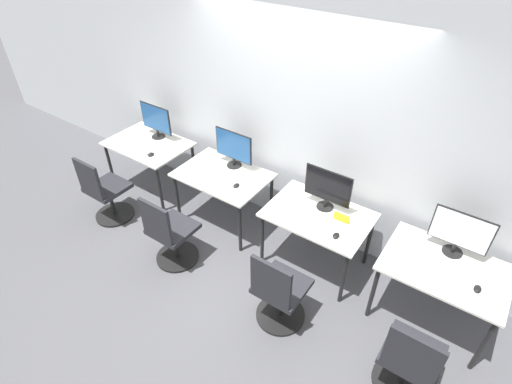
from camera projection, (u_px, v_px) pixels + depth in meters
The scene contains 23 objects.
ground_plane at pixel (249, 258), 4.54m from camera, with size 20.00×20.00×0.00m, color #4C4C51.
wall_back at pixel (294, 118), 4.26m from camera, with size 12.00×0.05×2.80m.
desk_far_left at pixel (149, 148), 5.26m from camera, with size 1.06×0.74×0.70m.
monitor_far_left at pixel (156, 120), 5.19m from camera, with size 0.51×0.18×0.45m.
keyboard_far_left at pixel (137, 148), 5.09m from camera, with size 0.43×0.17×0.02m.
mouse_far_left at pixel (151, 155), 4.96m from camera, with size 0.06×0.09×0.03m.
office_chair_far_left at pixel (105, 194), 4.87m from camera, with size 0.48×0.48×0.91m.
desk_left at pixel (223, 179), 4.69m from camera, with size 1.06×0.74×0.70m.
monitor_left at pixel (234, 148), 4.64m from camera, with size 0.51×0.18×0.45m.
keyboard_left at pixel (218, 177), 4.58m from camera, with size 0.43×0.17×0.02m.
mouse_left at pixel (236, 185), 4.44m from camera, with size 0.06×0.09×0.03m.
office_chair_left at pixel (170, 236), 4.29m from camera, with size 0.48×0.48×0.91m.
desk_right at pixel (318, 220), 4.12m from camera, with size 1.06×0.74×0.70m.
monitor_right at pixel (327, 188), 4.02m from camera, with size 0.51×0.18×0.45m.
keyboard_right at pixel (310, 223), 3.95m from camera, with size 0.43×0.17×0.02m.
mouse_right at pixel (336, 236), 3.80m from camera, with size 0.06×0.09×0.03m.
office_chair_right at pixel (279, 295), 3.67m from camera, with size 0.48×0.48×0.91m.
desk_far_right at pixel (443, 273), 3.55m from camera, with size 1.06×0.74×0.70m.
monitor_far_right at pixel (460, 232), 3.50m from camera, with size 0.51×0.18×0.45m.
keyboard_far_right at pixel (443, 273), 3.44m from camera, with size 0.43×0.17×0.02m.
mouse_far_right at pixel (478, 289), 3.30m from camera, with size 0.06×0.09×0.03m.
office_chair_far_right at pixel (408, 364), 3.13m from camera, with size 0.48×0.48×0.91m.
placard_right at pixel (342, 218), 3.97m from camera, with size 0.16×0.03×0.08m.
Camera 1 is at (1.87, -2.54, 3.36)m, focal length 28.00 mm.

